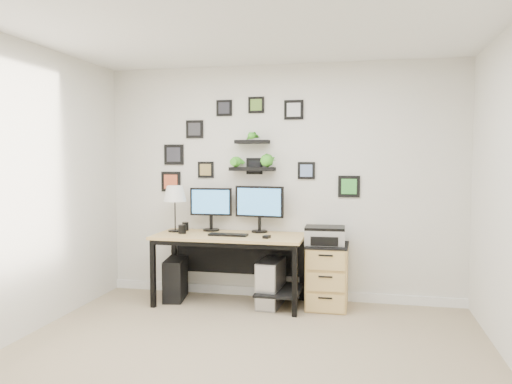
% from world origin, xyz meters
% --- Properties ---
extents(room, '(4.00, 4.00, 4.00)m').
position_xyz_m(room, '(0.00, 1.98, 0.05)').
color(room, tan).
rests_on(room, ground).
extents(desk, '(1.60, 0.70, 0.75)m').
position_xyz_m(desk, '(-0.46, 1.67, 0.63)').
color(desk, tan).
rests_on(desk, ground).
extents(monitor_left, '(0.48, 0.19, 0.49)m').
position_xyz_m(monitor_left, '(-0.77, 1.86, 1.03)').
color(monitor_left, black).
rests_on(monitor_left, desk).
extents(monitor_right, '(0.55, 0.20, 0.51)m').
position_xyz_m(monitor_right, '(-0.21, 1.86, 1.05)').
color(monitor_right, black).
rests_on(monitor_right, desk).
extents(keyboard, '(0.41, 0.14, 0.02)m').
position_xyz_m(keyboard, '(-0.49, 1.56, 0.76)').
color(keyboard, black).
rests_on(keyboard, desk).
extents(mouse, '(0.08, 0.10, 0.03)m').
position_xyz_m(mouse, '(-0.06, 1.49, 0.76)').
color(mouse, black).
rests_on(mouse, desk).
extents(table_lamp, '(0.25, 0.25, 0.51)m').
position_xyz_m(table_lamp, '(-1.15, 1.73, 1.16)').
color(table_lamp, black).
rests_on(table_lamp, desk).
extents(mug, '(0.09, 0.09, 0.10)m').
position_xyz_m(mug, '(-1.01, 1.60, 0.80)').
color(mug, black).
rests_on(mug, desk).
extents(pen_cup, '(0.07, 0.07, 0.09)m').
position_xyz_m(pen_cup, '(-1.06, 1.83, 0.80)').
color(pen_cup, black).
rests_on(pen_cup, desk).
extents(pc_tower_black, '(0.27, 0.48, 0.45)m').
position_xyz_m(pc_tower_black, '(-1.13, 1.67, 0.23)').
color(pc_tower_black, black).
rests_on(pc_tower_black, ground).
extents(pc_tower_grey, '(0.25, 0.51, 0.49)m').
position_xyz_m(pc_tower_grey, '(-0.04, 1.65, 0.24)').
color(pc_tower_grey, gray).
rests_on(pc_tower_grey, ground).
extents(file_cabinet, '(0.43, 0.53, 0.67)m').
position_xyz_m(file_cabinet, '(0.55, 1.72, 0.34)').
color(file_cabinet, tan).
rests_on(file_cabinet, ground).
extents(printer, '(0.42, 0.35, 0.19)m').
position_xyz_m(printer, '(0.52, 1.71, 0.76)').
color(printer, silver).
rests_on(printer, file_cabinet).
extents(wall_decor, '(2.28, 0.18, 1.10)m').
position_xyz_m(wall_decor, '(-0.34, 1.93, 1.64)').
color(wall_decor, black).
rests_on(wall_decor, ground).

